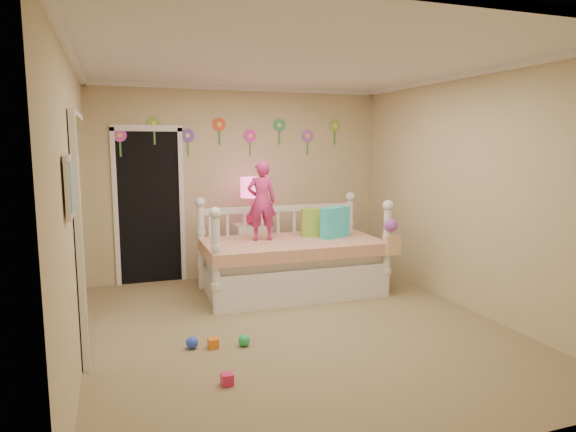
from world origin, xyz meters
name	(u,v)px	position (x,y,z in m)	size (l,w,h in m)	color
floor	(298,328)	(0.00, 0.00, 0.00)	(4.00, 4.50, 0.01)	#7F684C
ceiling	(299,60)	(0.00, 0.00, 2.60)	(4.00, 4.50, 0.01)	white
back_wall	(242,182)	(0.00, 2.25, 1.30)	(4.00, 0.01, 2.60)	tan
left_wall	(75,208)	(-2.00, 0.00, 1.30)	(0.01, 4.50, 2.60)	tan
right_wall	(469,193)	(2.00, 0.00, 1.30)	(0.01, 4.50, 2.60)	tan
crown_molding	(299,64)	(0.00, 0.00, 2.57)	(4.00, 4.50, 0.06)	white
daybed	(292,245)	(0.35, 1.19, 0.59)	(2.19, 1.18, 1.19)	white
pillow_turquoise	(335,222)	(0.92, 1.16, 0.85)	(0.39, 0.14, 0.39)	#2ACED4
pillow_lime	(316,222)	(0.74, 1.32, 0.84)	(0.38, 0.14, 0.36)	#8BC03A
child	(262,201)	(0.01, 1.30, 1.14)	(0.35, 0.23, 0.97)	#CD2E78
nightstand	(252,252)	(0.04, 1.91, 0.38)	(0.46, 0.35, 0.77)	white
table_lamp	(251,193)	(0.04, 1.91, 1.18)	(0.28, 0.28, 0.63)	#FC2160
closet_doorway	(149,205)	(-1.25, 2.23, 1.03)	(0.90, 0.04, 2.07)	black
flower_decals	(235,136)	(-0.09, 2.24, 1.94)	(3.40, 0.02, 0.50)	#B2668C
mirror_closet	(84,231)	(-1.96, 0.30, 1.05)	(0.07, 1.30, 2.10)	white
wall_picture	(69,187)	(-1.97, -0.90, 1.55)	(0.05, 0.34, 0.42)	white
hanging_bag	(391,238)	(1.40, 0.60, 0.72)	(0.20, 0.16, 0.36)	beige
toy_scatter	(244,356)	(-0.72, -0.60, 0.06)	(0.80, 1.30, 0.11)	#996666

